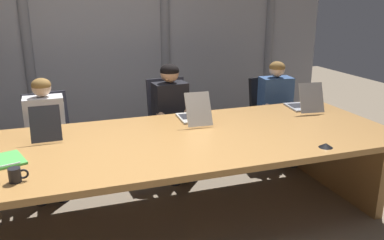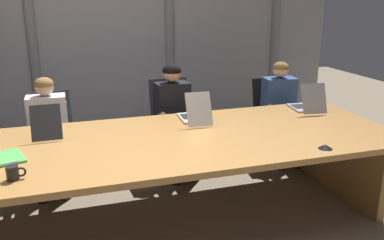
{
  "view_description": "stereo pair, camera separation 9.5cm",
  "coord_description": "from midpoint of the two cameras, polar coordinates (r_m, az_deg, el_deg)",
  "views": [
    {
      "loc": [
        -0.53,
        -3.01,
        1.85
      ],
      "look_at": [
        0.56,
        0.14,
        0.83
      ],
      "focal_mm": 37.69,
      "sensor_mm": 36.0,
      "label": 1
    },
    {
      "loc": [
        -0.44,
        -3.04,
        1.85
      ],
      "look_at": [
        0.56,
        0.14,
        0.83
      ],
      "focal_mm": 37.69,
      "sensor_mm": 36.0,
      "label": 2
    }
  ],
  "objects": [
    {
      "name": "laptop_center",
      "position": [
        3.78,
        1.05,
        0.72
      ],
      "size": [
        0.25,
        0.49,
        0.3
      ],
      "rotation": [
        0.0,
        0.0,
        1.52
      ],
      "color": "beige",
      "rests_on": "conference_table"
    },
    {
      "name": "laptop_right_mid",
      "position": [
        4.32,
        16.53,
        2.08
      ],
      "size": [
        0.3,
        0.46,
        0.3
      ],
      "rotation": [
        0.0,
        0.0,
        1.44
      ],
      "color": "#A8ADB7",
      "rests_on": "conference_table"
    },
    {
      "name": "conference_table",
      "position": [
        3.31,
        -7.72,
        -5.34
      ],
      "size": [
        4.54,
        1.43,
        0.73
      ],
      "color": "#B77F42",
      "rests_on": "ground_plane"
    },
    {
      "name": "person_center",
      "position": [
        4.27,
        -1.75,
        1.03
      ],
      "size": [
        0.39,
        0.57,
        1.19
      ],
      "rotation": [
        0.0,
        0.0,
        -1.49
      ],
      "color": "black",
      "rests_on": "ground_plane"
    },
    {
      "name": "office_chair_right_mid",
      "position": [
        4.99,
        12.25,
        -0.9
      ],
      "size": [
        0.6,
        0.6,
        0.92
      ],
      "rotation": [
        0.0,
        0.0,
        -1.43
      ],
      "color": "black",
      "rests_on": "ground_plane"
    },
    {
      "name": "curtain_backdrop",
      "position": [
        5.31,
        -12.35,
        11.57
      ],
      "size": [
        6.45,
        0.17,
        2.77
      ],
      "color": "#9999A0",
      "rests_on": "ground_plane"
    },
    {
      "name": "person_left_mid",
      "position": [
        4.14,
        -19.06,
        -1.11
      ],
      "size": [
        0.38,
        0.55,
        1.12
      ],
      "rotation": [
        0.0,
        0.0,
        -1.56
      ],
      "color": "silver",
      "rests_on": "ground_plane"
    },
    {
      "name": "conference_mic_left_side",
      "position": [
        3.28,
        19.16,
        -3.58
      ],
      "size": [
        0.11,
        0.11,
        0.03
      ],
      "primitive_type": "cone",
      "color": "black",
      "rests_on": "conference_table"
    },
    {
      "name": "office_chair_left_mid",
      "position": [
        4.38,
        -18.17,
        -3.95
      ],
      "size": [
        0.6,
        0.61,
        0.92
      ],
      "rotation": [
        0.0,
        0.0,
        -1.4
      ],
      "color": "#2D2D38",
      "rests_on": "ground_plane"
    },
    {
      "name": "person_right_mid",
      "position": [
        4.76,
        13.14,
        1.92
      ],
      "size": [
        0.41,
        0.57,
        1.15
      ],
      "rotation": [
        0.0,
        0.0,
        -1.67
      ],
      "color": "#335184",
      "rests_on": "ground_plane"
    },
    {
      "name": "office_chair_center",
      "position": [
        4.52,
        -1.99,
        -2.16
      ],
      "size": [
        0.6,
        0.6,
        0.99
      ],
      "rotation": [
        0.0,
        0.0,
        -1.52
      ],
      "color": "#2D2D38",
      "rests_on": "ground_plane"
    },
    {
      "name": "coffee_mug_far",
      "position": [
        2.81,
        -23.09,
        -6.9
      ],
      "size": [
        0.12,
        0.08,
        0.09
      ],
      "color": "black",
      "rests_on": "conference_table"
    },
    {
      "name": "spiral_notepad",
      "position": [
        3.19,
        -24.06,
        -4.94
      ],
      "size": [
        0.3,
        0.36,
        0.03
      ],
      "rotation": [
        0.0,
        0.0,
        0.3
      ],
      "color": "#4CB74C",
      "rests_on": "conference_table"
    },
    {
      "name": "laptop_left_mid",
      "position": [
        3.6,
        -19.07,
        -1.13
      ],
      "size": [
        0.24,
        0.44,
        0.29
      ],
      "rotation": [
        0.0,
        0.0,
        1.58
      ],
      "color": "#2D2D33",
      "rests_on": "conference_table"
    },
    {
      "name": "ground_plane",
      "position": [
        3.58,
        -7.33,
        -14.31
      ],
      "size": [
        12.9,
        12.9,
        0.0
      ],
      "primitive_type": "plane",
      "color": "#7F705B"
    }
  ]
}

